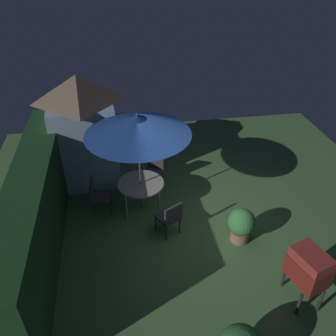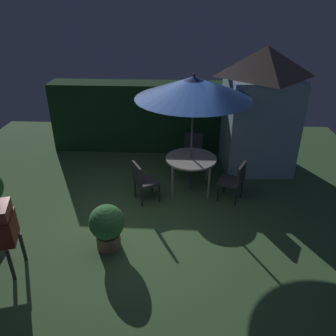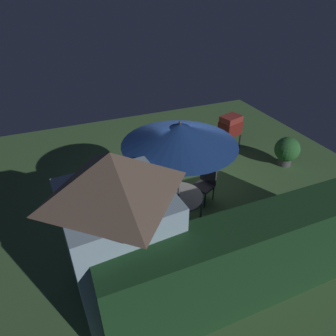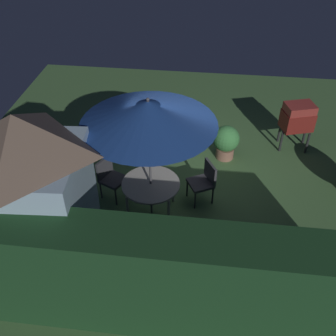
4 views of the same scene
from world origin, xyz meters
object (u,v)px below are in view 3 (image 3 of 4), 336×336
potted_plant_by_grill (194,154)px  potted_plant_by_shed (287,150)px  patio_umbrella (180,134)px  chair_toward_hedge (196,237)px  garden_shed (119,231)px  patio_table (178,198)px  chair_far_side (134,204)px  bbq_grill (230,126)px  chair_near_shed (205,183)px

potted_plant_by_grill → potted_plant_by_shed: bearing=160.5°
patio_umbrella → chair_toward_hedge: bearing=86.4°
chair_toward_hedge → potted_plant_by_shed: size_ratio=0.97×
potted_plant_by_shed → potted_plant_by_grill: bearing=-19.5°
patio_umbrella → garden_shed: bearing=38.8°
patio_table → chair_far_side: 1.06m
bbq_grill → chair_far_side: 4.65m
potted_plant_by_grill → patio_table: bearing=55.1°
chair_near_shed → chair_toward_hedge: size_ratio=1.00×
chair_toward_hedge → patio_table: bearing=-93.6°
chair_toward_hedge → potted_plant_by_grill: bearing=-115.8°
bbq_grill → potted_plant_by_grill: (1.65, 0.63, -0.38)m
chair_far_side → garden_shed: bearing=67.9°
patio_table → chair_far_side: (0.94, -0.45, -0.20)m
patio_umbrella → patio_table: bearing=90.0°
patio_umbrella → chair_near_shed: patio_umbrella is taller
patio_umbrella → chair_toward_hedge: size_ratio=2.93×
chair_toward_hedge → potted_plant_by_grill: 3.50m
garden_shed → potted_plant_by_shed: bearing=-157.2°
garden_shed → patio_table: bearing=-141.2°
garden_shed → potted_plant_by_grill: (-3.12, -3.42, -1.06)m
chair_toward_hedge → garden_shed: bearing=9.8°
garden_shed → potted_plant_by_grill: size_ratio=3.55×
potted_plant_by_grill → chair_far_side: bearing=34.4°
chair_near_shed → chair_toward_hedge: bearing=56.1°
garden_shed → chair_toward_hedge: 1.90m
patio_umbrella → potted_plant_by_grill: (-1.46, -2.09, -1.89)m
chair_far_side → chair_toward_hedge: size_ratio=1.00×
patio_table → potted_plant_by_grill: potted_plant_by_grill is taller
garden_shed → chair_near_shed: (-2.68, -1.89, -1.01)m
chair_toward_hedge → potted_plant_by_shed: 4.78m
chair_toward_hedge → bbq_grill: bearing=-130.1°
chair_toward_hedge → patio_umbrella: bearing=-93.6°
garden_shed → patio_table: 2.28m
patio_table → chair_near_shed: size_ratio=1.26×
patio_table → garden_shed: bearing=38.8°
garden_shed → chair_far_side: bearing=-112.1°
garden_shed → chair_toward_hedge: size_ratio=3.33×
bbq_grill → chair_toward_hedge: bbq_grill is taller
potted_plant_by_grill → chair_toward_hedge: bearing=64.2°
patio_table → bbq_grill: bbq_grill is taller
chair_near_shed → potted_plant_by_shed: potted_plant_by_shed is taller
chair_near_shed → potted_plant_by_shed: 3.22m
garden_shed → potted_plant_by_shed: (-5.84, -2.46, -1.01)m
patio_umbrella → chair_far_side: bearing=-25.4°
chair_near_shed → chair_toward_hedge: 1.95m
patio_table → potted_plant_by_shed: (-4.18, -1.12, -0.20)m
potted_plant_by_shed → patio_table: bearing=15.0°
garden_shed → potted_plant_by_grill: 4.75m
bbq_grill → chair_toward_hedge: (3.18, 3.78, -0.33)m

